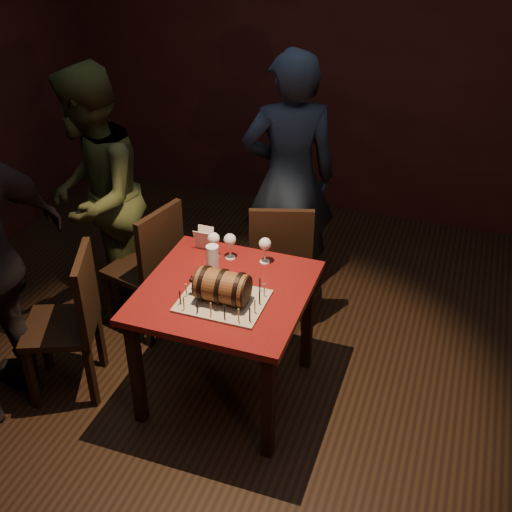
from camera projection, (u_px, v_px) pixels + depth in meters
name	position (u px, v px, depth m)	size (l,w,h in m)	color
room_shell	(243.00, 182.00, 3.14)	(5.04, 5.04, 2.80)	black
pub_table	(225.00, 305.00, 3.55)	(0.90, 0.90, 0.75)	#4E0D0E
cake_board	(223.00, 301.00, 3.39)	(0.45, 0.35, 0.01)	gray
barrel_cake	(222.00, 287.00, 3.34)	(0.33, 0.19, 0.19)	brown
birthday_candles	(223.00, 294.00, 3.37)	(0.40, 0.30, 0.09)	#E7DB8A
wine_glass_left	(214.00, 239.00, 3.71)	(0.07, 0.07, 0.16)	silver
wine_glass_mid	(230.00, 241.00, 3.70)	(0.07, 0.07, 0.16)	silver
wine_glass_right	(265.00, 245.00, 3.66)	(0.07, 0.07, 0.16)	silver
pint_of_ale	(213.00, 258.00, 3.63)	(0.07, 0.07, 0.15)	silver
menu_card	(204.00, 239.00, 3.82)	(0.10, 0.05, 0.13)	white
chair_back	(281.00, 258.00, 4.18)	(0.50, 0.50, 0.93)	black
chair_left_rear	(151.00, 263.00, 4.13)	(0.48, 0.48, 0.93)	black
chair_left_front	(73.00, 317.00, 3.66)	(0.52, 0.52, 0.93)	black
person_back	(289.00, 179.00, 4.35)	(0.65, 0.42, 1.77)	#1B2436
person_left_rear	(95.00, 197.00, 4.18)	(0.84, 0.65, 1.72)	#32391C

